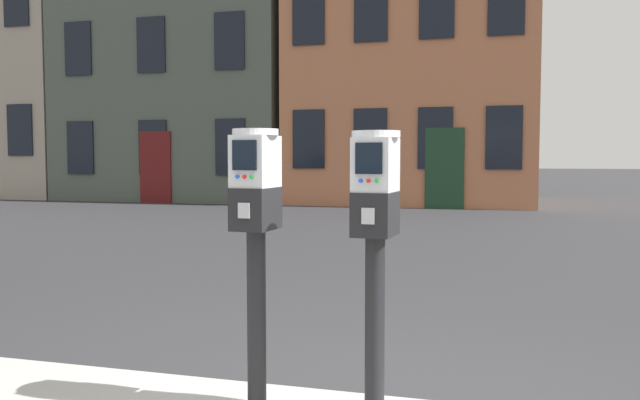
% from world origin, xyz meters
% --- Properties ---
extents(parking_meter_near_kerb, '(0.23, 0.26, 1.33)m').
position_xyz_m(parking_meter_near_kerb, '(-0.54, -0.12, 1.06)').
color(parking_meter_near_kerb, black).
rests_on(parking_meter_near_kerb, sidewalk_slab).
extents(parking_meter_twin_adjacent, '(0.23, 0.26, 1.31)m').
position_xyz_m(parking_meter_twin_adjacent, '(0.03, -0.12, 1.05)').
color(parking_meter_twin_adjacent, black).
rests_on(parking_meter_twin_adjacent, sidewalk_slab).
extents(townhouse_green_painted, '(7.03, 5.41, 11.95)m').
position_xyz_m(townhouse_green_painted, '(-16.62, 16.83, 5.98)').
color(townhouse_green_painted, '#9E9384').
rests_on(townhouse_green_painted, ground_plane).
extents(townhouse_grey_stucco, '(7.38, 6.86, 11.88)m').
position_xyz_m(townhouse_grey_stucco, '(-9.35, 17.55, 5.94)').
color(townhouse_grey_stucco, '#4C564C').
rests_on(townhouse_grey_stucco, ground_plane).
extents(townhouse_orange_brick, '(6.85, 6.12, 10.02)m').
position_xyz_m(townhouse_orange_brick, '(-2.01, 17.18, 5.01)').
color(townhouse_orange_brick, '#B7704C').
rests_on(townhouse_orange_brick, ground_plane).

